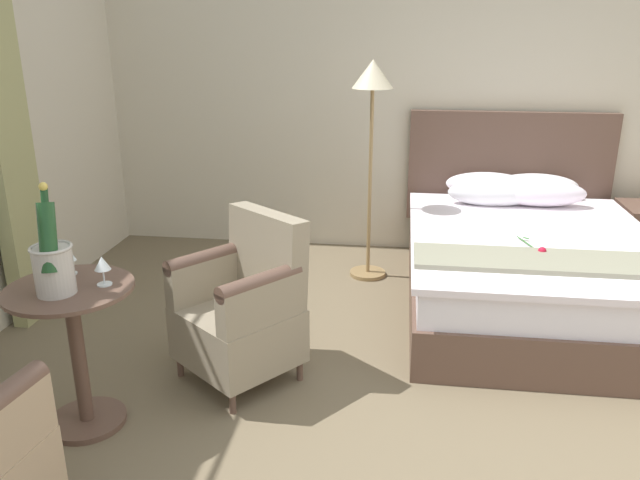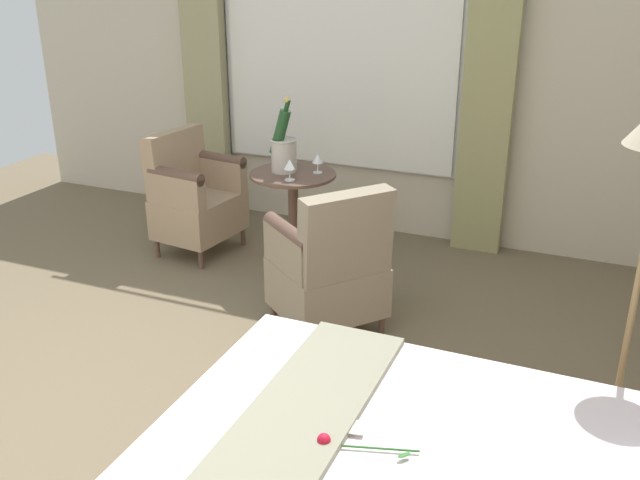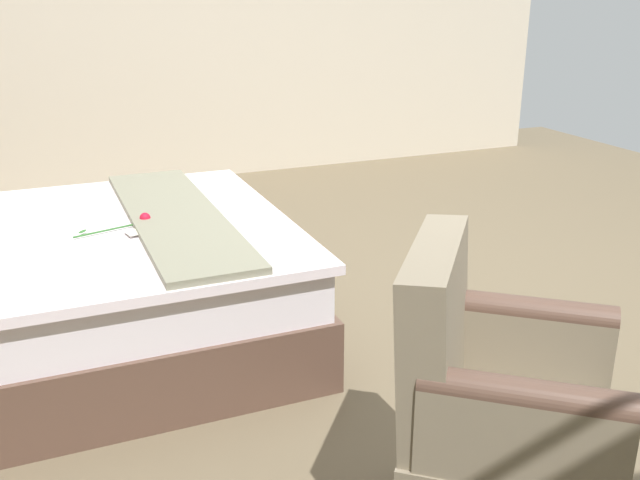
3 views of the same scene
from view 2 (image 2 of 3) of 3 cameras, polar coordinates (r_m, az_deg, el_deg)
name	(u,v)px [view 2 (image 2 of 3)]	position (r m, az deg, el deg)	size (l,w,h in m)	color
ground_plane	(97,442)	(3.60, -17.45, -15.20)	(7.70, 7.70, 0.00)	brown
wall_window_side	(343,54)	(5.66, 1.83, 14.63)	(0.27, 5.88, 2.75)	beige
side_table_round	(293,215)	(4.91, -2.13, 1.99)	(0.58, 0.58, 0.73)	brown
champagne_bucket	(283,149)	(4.81, -2.96, 7.29)	(0.18, 0.19, 0.50)	beige
wine_glass_near_bucket	(290,166)	(4.63, -2.45, 5.97)	(0.07, 0.07, 0.14)	white
wine_glass_near_edge	(318,159)	(4.79, -0.18, 6.48)	(0.07, 0.07, 0.13)	white
armchair_by_window	(330,268)	(4.14, 0.84, -2.23)	(0.79, 0.79, 0.92)	brown
armchair_facing_bed	(194,197)	(5.36, -10.06, 3.42)	(0.65, 0.58, 0.91)	brown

